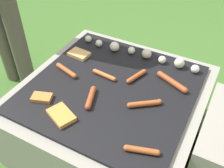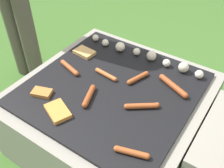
# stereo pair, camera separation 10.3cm
# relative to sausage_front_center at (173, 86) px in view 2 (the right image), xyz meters

# --- Properties ---
(ground_plane) EXTENTS (14.00, 14.00, 0.00)m
(ground_plane) POSITION_rel_sausage_front_center_xyz_m (-0.26, -0.17, -0.43)
(ground_plane) COLOR #3D6628
(grill) EXTENTS (0.92, 0.92, 0.41)m
(grill) POSITION_rel_sausage_front_center_xyz_m (-0.26, -0.17, -0.22)
(grill) COLOR gray
(grill) RESTS_ON ground_plane
(sausage_back_left) EXTENTS (0.06, 0.14, 0.03)m
(sausage_back_left) POSITION_rel_sausage_front_center_xyz_m (-0.18, -0.04, -0.00)
(sausage_back_left) COLOR #A34C23
(sausage_back_left) RESTS_ON grill
(sausage_back_center) EXTENTS (0.14, 0.06, 0.03)m
(sausage_back_center) POSITION_rel_sausage_front_center_xyz_m (0.03, -0.46, -0.00)
(sausage_back_center) COLOR #A34C23
(sausage_back_center) RESTS_ON grill
(sausage_front_right) EXTENTS (0.16, 0.06, 0.03)m
(sausage_front_right) POSITION_rel_sausage_front_center_xyz_m (-0.54, -0.18, -0.00)
(sausage_front_right) COLOR #A34C23
(sausage_front_right) RESTS_ON grill
(sausage_front_left) EXTENTS (0.15, 0.04, 0.02)m
(sausage_front_left) POSITION_rel_sausage_front_center_xyz_m (-0.34, -0.11, -0.00)
(sausage_front_left) COLOR #B7602D
(sausage_front_left) RESTS_ON grill
(sausage_back_right) EXTENTS (0.07, 0.15, 0.03)m
(sausage_back_right) POSITION_rel_sausage_front_center_xyz_m (-0.31, -0.30, -0.00)
(sausage_back_right) COLOR #93421E
(sausage_back_right) RESTS_ON grill
(sausage_front_center) EXTENTS (0.19, 0.10, 0.03)m
(sausage_front_center) POSITION_rel_sausage_front_center_xyz_m (0.00, 0.00, 0.00)
(sausage_front_center) COLOR #93421E
(sausage_front_center) RESTS_ON grill
(sausage_mid_left) EXTENTS (0.14, 0.11, 0.03)m
(sausage_mid_left) POSITION_rel_sausage_front_center_xyz_m (-0.06, -0.21, -0.00)
(sausage_mid_left) COLOR #A34C23
(sausage_mid_left) RESTS_ON grill
(bread_slice_right) EXTENTS (0.15, 0.13, 0.02)m
(bread_slice_right) POSITION_rel_sausage_front_center_xyz_m (-0.37, -0.45, -0.01)
(bread_slice_right) COLOR #D18438
(bread_slice_right) RESTS_ON grill
(bread_slice_center) EXTENTS (0.13, 0.09, 0.02)m
(bread_slice_center) POSITION_rel_sausage_front_center_xyz_m (-0.57, -0.01, -0.01)
(bread_slice_center) COLOR tan
(bread_slice_center) RESTS_ON grill
(bread_slice_left) EXTENTS (0.11, 0.09, 0.02)m
(bread_slice_left) POSITION_rel_sausage_front_center_xyz_m (-0.52, -0.40, -0.01)
(bread_slice_left) COLOR #B27033
(bread_slice_left) RESTS_ON grill
(mushroom_row) EXTENTS (0.72, 0.08, 0.06)m
(mushroom_row) POSITION_rel_sausage_front_center_xyz_m (-0.23, 0.15, 0.01)
(mushroom_row) COLOR beige
(mushroom_row) RESTS_ON grill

